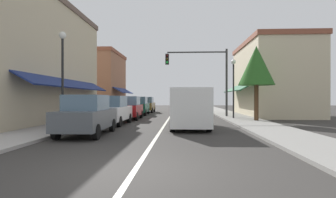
{
  "coord_description": "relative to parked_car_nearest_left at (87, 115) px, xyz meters",
  "views": [
    {
      "loc": [
        1.06,
        -5.91,
        1.62
      ],
      "look_at": [
        -0.06,
        15.83,
        1.56
      ],
      "focal_mm": 29.3,
      "sensor_mm": 36.0,
      "label": 1
    }
  ],
  "objects": [
    {
      "name": "tree_right_near",
      "position": [
        9.22,
        7.14,
        2.94
      ],
      "size": [
        2.44,
        2.44,
        5.2
      ],
      "color": "#4C331E",
      "rests_on": "ground"
    },
    {
      "name": "sidewalk_right",
      "position": [
        8.6,
        12.12,
        -0.82
      ],
      "size": [
        2.6,
        56.0,
        0.12
      ],
      "primitive_type": "cube",
      "color": "gray",
      "rests_on": "ground"
    },
    {
      "name": "ground_plane",
      "position": [
        3.1,
        12.12,
        -0.88
      ],
      "size": [
        80.0,
        80.0,
        0.0
      ],
      "primitive_type": "plane",
      "color": "#33302D"
    },
    {
      "name": "parked_car_second_left",
      "position": [
        -0.13,
        4.74,
        0.0
      ],
      "size": [
        1.83,
        4.12,
        1.77
      ],
      "rotation": [
        0.0,
        0.0,
        -0.01
      ],
      "color": "silver",
      "rests_on": "ground"
    },
    {
      "name": "parked_car_distant_left",
      "position": [
        0.02,
        19.67,
        0.0
      ],
      "size": [
        1.78,
        4.1,
        1.77
      ],
      "rotation": [
        0.0,
        0.0,
        0.0
      ],
      "color": "brown",
      "rests_on": "ground"
    },
    {
      "name": "storefront_far_left",
      "position": [
        -6.34,
        22.12,
        2.8
      ],
      "size": [
        6.6,
        8.2,
        7.35
      ],
      "color": "#8E5B42",
      "rests_on": "ground"
    },
    {
      "name": "lane_center_stripe",
      "position": [
        3.1,
        12.12,
        -0.88
      ],
      "size": [
        0.14,
        52.0,
        0.01
      ],
      "primitive_type": "cube",
      "color": "silver",
      "rests_on": "ground"
    },
    {
      "name": "parked_car_nearest_left",
      "position": [
        0.0,
        0.0,
        0.0
      ],
      "size": [
        1.87,
        4.14,
        1.77
      ],
      "rotation": [
        0.0,
        0.0,
        0.03
      ],
      "color": "#4C5156",
      "rests_on": "ground"
    },
    {
      "name": "sidewalk_left",
      "position": [
        -2.4,
        12.12,
        -0.82
      ],
      "size": [
        2.6,
        56.0,
        0.12
      ],
      "primitive_type": "cube",
      "color": "#A39E99",
      "rests_on": "ground"
    },
    {
      "name": "storefront_right_block",
      "position": [
        12.52,
        14.12,
        2.53
      ],
      "size": [
        6.57,
        10.2,
        6.81
      ],
      "color": "beige",
      "rests_on": "ground"
    },
    {
      "name": "street_lamp_left_near",
      "position": [
        -1.88,
        1.75,
        2.46
      ],
      "size": [
        0.36,
        0.36,
        4.99
      ],
      "color": "black",
      "rests_on": "ground"
    },
    {
      "name": "parked_car_far_left",
      "position": [
        -0.07,
        14.69,
        0.0
      ],
      "size": [
        1.84,
        4.13,
        1.77
      ],
      "rotation": [
        0.0,
        0.0,
        0.02
      ],
      "color": "#0F4C33",
      "rests_on": "ground"
    },
    {
      "name": "traffic_signal_mast_arm",
      "position": [
        6.11,
        11.36,
        3.07
      ],
      "size": [
        5.23,
        0.5,
        5.77
      ],
      "color": "#333333",
      "rests_on": "ground"
    },
    {
      "name": "storefront_left_block",
      "position": [
        -6.51,
        6.12,
        3.26
      ],
      "size": [
        6.93,
        14.2,
        8.27
      ],
      "color": "#BCAD8E",
      "rests_on": "ground"
    },
    {
      "name": "street_lamp_right_mid",
      "position": [
        8.07,
        9.25,
        2.22
      ],
      "size": [
        0.36,
        0.36,
        4.58
      ],
      "color": "black",
      "rests_on": "ground"
    },
    {
      "name": "parked_car_third_left",
      "position": [
        0.05,
        9.12,
        0.0
      ],
      "size": [
        1.85,
        4.13,
        1.77
      ],
      "rotation": [
        0.0,
        0.0,
        0.02
      ],
      "color": "maroon",
      "rests_on": "ground"
    },
    {
      "name": "van_in_lane",
      "position": [
        4.54,
        3.06,
        0.27
      ],
      "size": [
        2.07,
        5.21,
        2.12
      ],
      "rotation": [
        0.0,
        0.0,
        0.02
      ],
      "color": "silver",
      "rests_on": "ground"
    }
  ]
}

